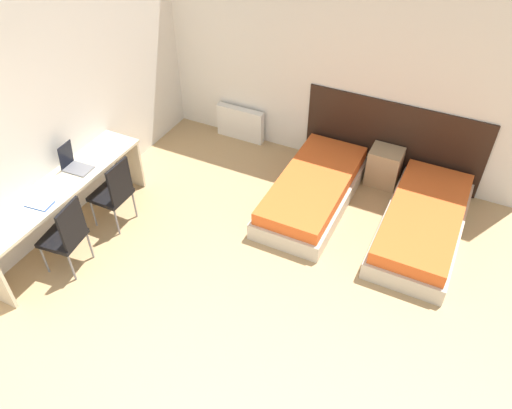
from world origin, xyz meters
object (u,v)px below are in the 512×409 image
nightstand (384,167)px  chair_near_laptop (114,191)px  chair_near_notebook (66,234)px  laptop (74,164)px  bed_near_door (422,223)px  bed_near_window (313,191)px

nightstand → chair_near_laptop: size_ratio=0.56×
nightstand → chair_near_notebook: bearing=-131.4°
laptop → chair_near_laptop: bearing=8.1°
bed_near_door → chair_near_laptop: chair_near_laptop is taller
bed_near_window → laptop: laptop is taller
chair_near_notebook → bed_near_window: bearing=40.9°
bed_near_window → chair_near_laptop: bearing=-144.4°
bed_near_window → chair_near_notebook: (-2.01, -2.25, 0.32)m
chair_near_notebook → bed_near_door: bearing=26.0°
nightstand → bed_near_door: bearing=-49.4°
laptop → bed_near_window: bearing=28.6°
bed_near_window → laptop: size_ratio=6.11×
bed_near_door → chair_near_laptop: bearing=-157.2°
bed_near_door → chair_near_laptop: (-3.42, -1.44, 0.32)m
nightstand → chair_near_notebook: (-2.71, -3.07, 0.25)m
bed_near_window → bed_near_door: 1.41m
chair_near_laptop → laptop: (-0.44, -0.09, 0.32)m
laptop → chair_near_notebook: bearing=-62.1°
bed_near_door → chair_near_notebook: chair_near_notebook is taller
chair_near_laptop → laptop: size_ratio=2.87×
chair_near_notebook → laptop: bearing=113.8°
bed_near_door → nightstand: nightstand is taller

